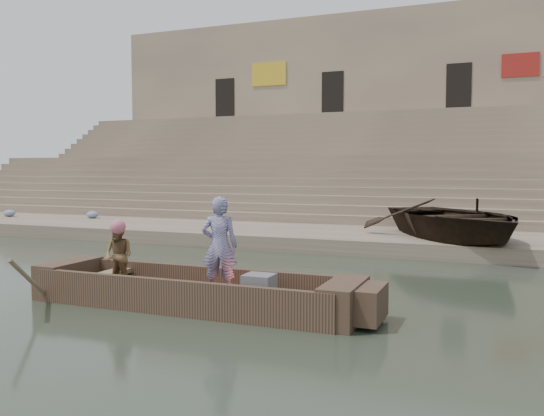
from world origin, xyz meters
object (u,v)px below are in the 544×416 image
Objects in this scene: standing_man at (220,246)px; main_rowboat at (193,300)px; television at (259,287)px; rowing_man at (119,256)px; beached_rowboat at (454,218)px.

main_rowboat is at bearing -9.59° from standing_man.
standing_man reaches higher than television.
main_rowboat is at bearing 7.05° from rowing_man.
beached_rowboat reaches higher than rowing_man.
rowing_man is (-1.40, -0.08, 0.67)m from main_rowboat.
main_rowboat is 4.49× the size of rowing_man.
television is 0.09× the size of beached_rowboat.
rowing_man is (-1.87, -0.14, -0.25)m from standing_man.
rowing_man reaches higher than television.
television is at bearing 158.37° from standing_man.
standing_man is at bearing 8.00° from rowing_man.
standing_man is at bearing 175.20° from television.
rowing_man reaches higher than main_rowboat.
beached_rowboat is (2.35, 7.72, 0.53)m from television.
television is 8.09m from beached_rowboat.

